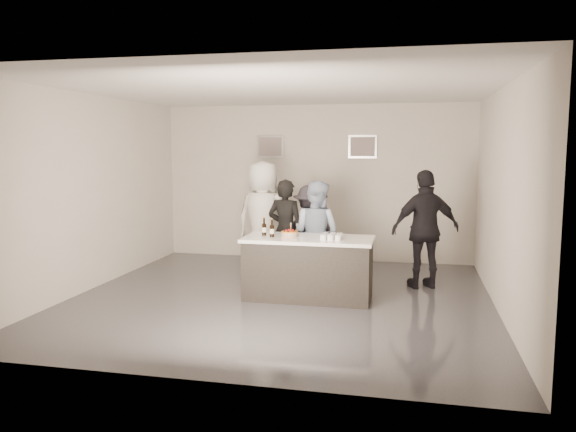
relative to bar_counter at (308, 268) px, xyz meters
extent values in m
plane|color=#3D3D42|center=(-0.39, -0.09, -0.45)|extent=(6.00, 6.00, 0.00)
plane|color=white|center=(-0.39, -0.09, 2.55)|extent=(6.00, 6.00, 0.00)
cube|color=beige|center=(-0.39, 2.91, 1.05)|extent=(6.00, 0.04, 3.00)
cube|color=beige|center=(-0.39, -3.09, 1.05)|extent=(6.00, 0.04, 3.00)
cube|color=beige|center=(-3.39, -0.09, 1.05)|extent=(0.04, 6.00, 3.00)
cube|color=beige|center=(2.61, -0.09, 1.05)|extent=(0.04, 6.00, 3.00)
cube|color=#B2B2B7|center=(-1.29, 2.88, 1.75)|extent=(0.54, 0.04, 0.44)
cube|color=#B2B2B7|center=(0.51, 2.88, 1.75)|extent=(0.54, 0.04, 0.44)
cube|color=white|center=(0.00, 0.00, 0.00)|extent=(1.86, 0.86, 0.90)
cylinder|color=orange|center=(-0.28, 0.01, 0.49)|extent=(0.24, 0.24, 0.07)
cylinder|color=black|center=(-0.67, 0.03, 0.58)|extent=(0.07, 0.07, 0.26)
cylinder|color=black|center=(-0.52, -0.09, 0.58)|extent=(0.07, 0.07, 0.26)
cube|color=#CE6913|center=(0.35, -0.09, 0.49)|extent=(0.30, 0.30, 0.08)
cube|color=pink|center=(-0.30, -0.28, 0.45)|extent=(0.24, 0.08, 0.01)
imported|color=black|center=(-0.57, 1.00, 0.39)|extent=(0.66, 0.49, 1.68)
imported|color=#A5BBD7|center=(-0.03, 0.85, 0.38)|extent=(0.99, 0.90, 1.67)
imported|color=silver|center=(-1.01, 1.24, 0.53)|extent=(1.05, 0.77, 1.96)
imported|color=black|center=(1.66, 1.02, 0.47)|extent=(1.17, 0.81, 1.85)
imported|color=#2D2B32|center=(-0.23, 1.41, 0.33)|extent=(1.09, 0.73, 1.56)
camera|label=1|loc=(1.44, -7.85, 1.74)|focal=35.00mm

